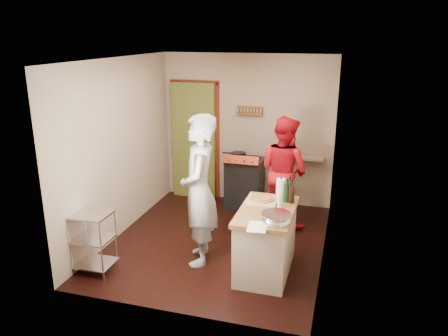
{
  "coord_description": "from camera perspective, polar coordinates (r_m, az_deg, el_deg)",
  "views": [
    {
      "loc": [
        1.69,
        -5.52,
        2.94
      ],
      "look_at": [
        0.09,
        0.0,
        1.14
      ],
      "focal_mm": 35.0,
      "sensor_mm": 36.0,
      "label": 1
    }
  ],
  "objects": [
    {
      "name": "island",
      "position": [
        5.58,
        5.55,
        -9.16
      ],
      "size": [
        0.68,
        1.25,
        1.16
      ],
      "color": "#BEB3A1",
      "rests_on": "ground"
    },
    {
      "name": "stove",
      "position": [
        7.56,
        2.69,
        -1.85
      ],
      "size": [
        0.6,
        0.63,
        1.0
      ],
      "color": "black",
      "rests_on": "ground"
    },
    {
      "name": "ceiling",
      "position": [
        5.78,
        -0.9,
        14.14
      ],
      "size": [
        3.0,
        3.5,
        0.02
      ],
      "primitive_type": "cube",
      "color": "white",
      "rests_on": "back_wall"
    },
    {
      "name": "person_red",
      "position": [
        6.86,
        7.82,
        -0.38
      ],
      "size": [
        1.06,
        1.0,
        1.73
      ],
      "primitive_type": "imported",
      "rotation": [
        0.0,
        0.0,
        2.57
      ],
      "color": "red",
      "rests_on": "ground"
    },
    {
      "name": "wire_shelving",
      "position": [
        5.81,
        -16.72,
        -8.88
      ],
      "size": [
        0.48,
        0.4,
        0.8
      ],
      "color": "silver",
      "rests_on": "ground"
    },
    {
      "name": "back_wall",
      "position": [
        7.88,
        -1.5,
        4.13
      ],
      "size": [
        3.0,
        0.44,
        2.6
      ],
      "color": "gray",
      "rests_on": "ground"
    },
    {
      "name": "floor",
      "position": [
        6.48,
        -0.79,
        -9.57
      ],
      "size": [
        3.5,
        3.5,
        0.0
      ],
      "primitive_type": "plane",
      "color": "black",
      "rests_on": "ground"
    },
    {
      "name": "right_wall",
      "position": [
        5.76,
        13.58,
        0.38
      ],
      "size": [
        0.04,
        3.5,
        2.6
      ],
      "primitive_type": "cube",
      "color": "gray",
      "rests_on": "ground"
    },
    {
      "name": "left_wall",
      "position": [
        6.58,
        -13.44,
        2.51
      ],
      "size": [
        0.04,
        3.5,
        2.6
      ],
      "primitive_type": "cube",
      "color": "gray",
      "rests_on": "ground"
    },
    {
      "name": "person_stripe",
      "position": [
        5.6,
        -3.26,
        -2.98
      ],
      "size": [
        0.66,
        0.83,
        1.98
      ],
      "primitive_type": "imported",
      "rotation": [
        0.0,
        0.0,
        -1.29
      ],
      "color": "#BCBBC1",
      "rests_on": "ground"
    }
  ]
}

